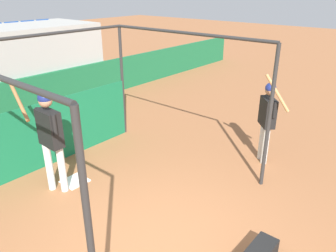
# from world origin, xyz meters

# --- Properties ---
(ground_plane) EXTENTS (60.00, 60.00, 0.00)m
(ground_plane) POSITION_xyz_m (0.00, 0.00, 0.00)
(ground_plane) COLOR #935B38
(batting_cage) EXTENTS (3.95, 3.85, 2.68)m
(batting_cage) POSITION_xyz_m (0.58, 2.76, 1.17)
(batting_cage) COLOR #282828
(batting_cage) RESTS_ON ground
(home_plate) EXTENTS (0.44, 0.44, 0.02)m
(home_plate) POSITION_xyz_m (0.27, 2.40, 0.01)
(home_plate) COLOR white
(home_plate) RESTS_ON ground
(player_batter) EXTENTS (0.54, 0.97, 2.05)m
(player_batter) POSITION_xyz_m (-0.08, 2.40, 1.18)
(player_batter) COLOR silver
(player_batter) RESTS_ON ground
(player_waiting) EXTENTS (0.62, 0.74, 1.99)m
(player_waiting) POSITION_xyz_m (3.37, -0.01, 1.05)
(player_waiting) COLOR silver
(player_waiting) RESTS_ON ground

